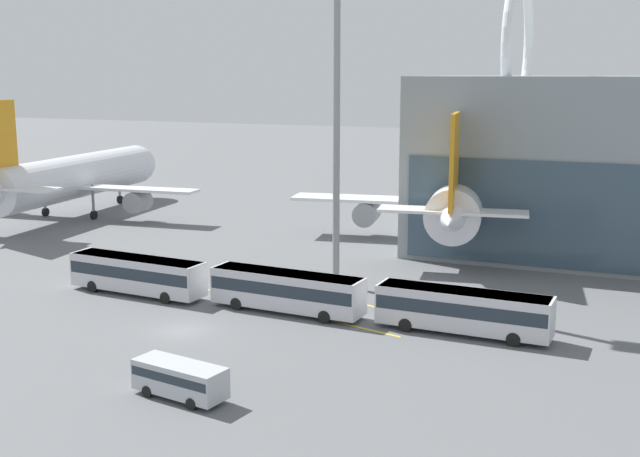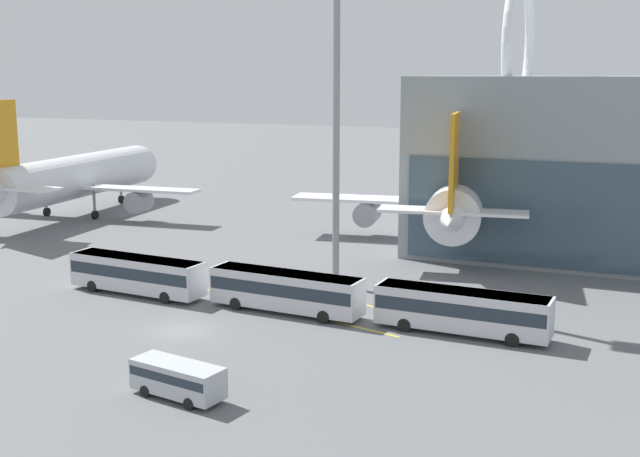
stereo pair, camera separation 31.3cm
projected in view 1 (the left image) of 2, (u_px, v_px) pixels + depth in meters
ground_plane at (183, 331)px, 58.72m from camera, size 440.00×440.00×0.00m
airliner_at_gate_near at (72, 177)px, 104.77m from camera, size 36.41×37.65×15.58m
airliner_at_gate_far at (464, 194)px, 89.85m from camera, size 39.09×41.50×15.00m
shuttle_bus_0 at (137, 273)px, 68.05m from camera, size 12.78×3.60×3.22m
shuttle_bus_1 at (287, 289)px, 62.89m from camera, size 12.76×3.48×3.22m
shuttle_bus_2 at (463, 309)px, 57.66m from camera, size 12.70×3.10×3.22m
service_van_foreground at (180, 377)px, 46.33m from camera, size 6.07×2.96×2.09m
floodlight_mast at (337, 80)px, 67.98m from camera, size 2.22×2.22×30.71m
lane_stripe_0 at (189, 288)px, 70.23m from camera, size 9.56×1.81×0.01m
lane_stripe_2 at (345, 299)px, 66.82m from camera, size 8.66×3.51×0.01m
lane_stripe_5 at (334, 321)px, 60.89m from camera, size 11.54×3.36×0.01m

